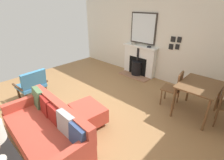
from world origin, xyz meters
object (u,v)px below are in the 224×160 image
mantel_bowl_near (133,43)px  ottoman (88,113)px  mantel_bowl_far (149,47)px  armchair_accent (32,84)px  sofa (48,129)px  dining_chair_near_fireplace (175,86)px  fireplace (139,62)px  dining_table (199,89)px

mantel_bowl_near → ottoman: mantel_bowl_near is taller
mantel_bowl_far → armchair_accent: mantel_bowl_far is taller
sofa → armchair_accent: (-0.49, -1.72, 0.10)m
dining_chair_near_fireplace → fireplace: bearing=-120.3°
mantel_bowl_far → mantel_bowl_near: bearing=-90.0°
sofa → dining_chair_near_fireplace: (-2.69, 1.05, 0.17)m
mantel_bowl_far → dining_chair_near_fireplace: mantel_bowl_far is taller
mantel_bowl_far → ottoman: bearing=8.0°
mantel_bowl_near → dining_table: mantel_bowl_near is taller
armchair_accent → dining_chair_near_fireplace: dining_chair_near_fireplace is taller
mantel_bowl_near → dining_table: bearing=67.5°
armchair_accent → dining_table: (-2.19, 3.27, 0.20)m
mantel_bowl_near → mantel_bowl_far: size_ratio=1.12×
armchair_accent → sofa: bearing=74.0°
fireplace → sofa: (3.70, 0.69, -0.10)m
mantel_bowl_far → fireplace: bearing=-86.1°
fireplace → ottoman: 2.95m
ottoman → fireplace: bearing=-165.5°
dining_chair_near_fireplace → dining_table: bearing=88.7°
fireplace → dining_chair_near_fireplace: size_ratio=1.40×
armchair_accent → dining_chair_near_fireplace: (-2.20, 2.76, 0.07)m
fireplace → ottoman: (2.85, 0.74, -0.20)m
ottoman → dining_table: 2.41m
dining_chair_near_fireplace → armchair_accent: bearing=-51.5°
mantel_bowl_far → ottoman: (2.88, 0.40, -0.80)m
mantel_bowl_near → dining_chair_near_fireplace: 2.32m
dining_table → dining_chair_near_fireplace: (-0.01, -0.51, -0.13)m
fireplace → mantel_bowl_near: size_ratio=8.36×
mantel_bowl_far → dining_table: mantel_bowl_far is taller
mantel_bowl_near → sofa: mantel_bowl_near is taller
fireplace → armchair_accent: 3.37m
dining_table → dining_chair_near_fireplace: dining_chair_near_fireplace is taller
mantel_bowl_far → dining_table: (1.04, 1.91, -0.40)m
ottoman → armchair_accent: size_ratio=0.94×
mantel_bowl_near → ottoman: 3.16m
ottoman → armchair_accent: armchair_accent is taller
mantel_bowl_near → ottoman: (2.88, 1.01, -0.81)m
ottoman → dining_chair_near_fireplace: size_ratio=0.88×
dining_table → fireplace: bearing=-114.5°
ottoman → dining_table: dining_table is taller
mantel_bowl_far → dining_table: 2.22m
mantel_bowl_far → sofa: 3.81m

